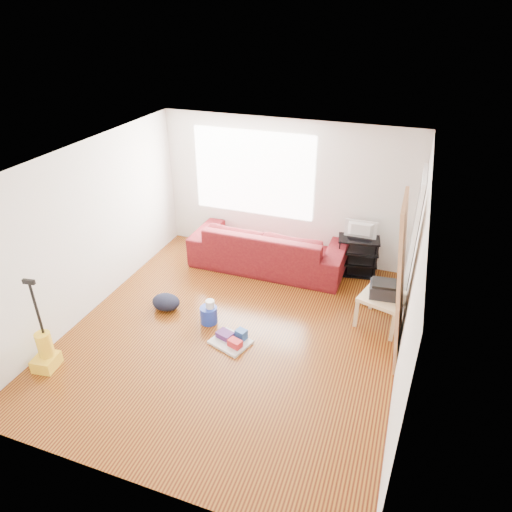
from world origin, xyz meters
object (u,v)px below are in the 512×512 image
(side_table, at_px, (383,300))
(cleaning_tray, at_px, (232,340))
(bucket, at_px, (209,322))
(vacuum, at_px, (45,352))
(sofa, at_px, (268,266))
(tv_stand, at_px, (357,256))
(backpack, at_px, (167,308))

(side_table, bearing_deg, cleaning_tray, -148.69)
(cleaning_tray, bearing_deg, bucket, 146.59)
(vacuum, bearing_deg, sofa, 52.67)
(tv_stand, relative_size, bucket, 2.87)
(bucket, height_order, backpack, bucket)
(cleaning_tray, bearing_deg, backpack, 161.88)
(tv_stand, relative_size, cleaning_tray, 1.20)
(bucket, distance_m, vacuum, 2.22)
(tv_stand, distance_m, side_table, 1.41)
(bucket, bearing_deg, sofa, 80.66)
(sofa, height_order, side_table, side_table)
(tv_stand, distance_m, cleaning_tray, 2.79)
(tv_stand, xyz_separation_m, backpack, (-2.58, -2.03, -0.35))
(tv_stand, bearing_deg, sofa, -178.64)
(bucket, relative_size, cleaning_tray, 0.42)
(tv_stand, height_order, vacuum, vacuum)
(tv_stand, bearing_deg, side_table, -75.14)
(cleaning_tray, bearing_deg, side_table, 31.31)
(sofa, xyz_separation_m, vacuum, (-1.87, -3.40, 0.24))
(sofa, distance_m, cleaning_tray, 2.18)
(bucket, bearing_deg, cleaning_tray, -33.41)
(tv_stand, height_order, cleaning_tray, tv_stand)
(vacuum, bearing_deg, backpack, 55.26)
(bucket, relative_size, vacuum, 0.20)
(sofa, distance_m, backpack, 2.06)
(backpack, bearing_deg, sofa, 59.78)
(side_table, height_order, bucket, side_table)
(side_table, xyz_separation_m, vacuum, (-3.95, -2.37, -0.17))
(backpack, bearing_deg, vacuum, -115.33)
(side_table, relative_size, backpack, 1.70)
(bucket, relative_size, backpack, 0.58)
(bucket, distance_m, backpack, 0.76)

